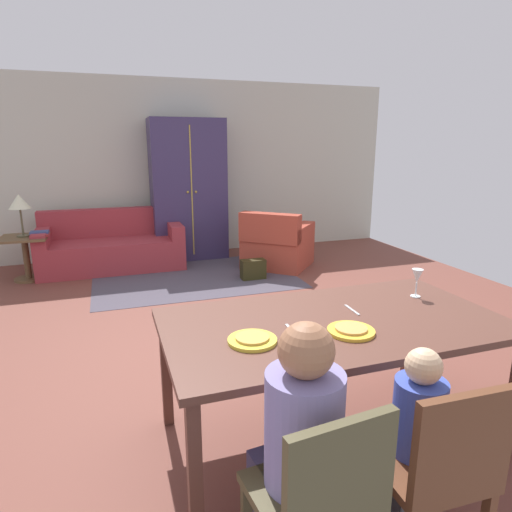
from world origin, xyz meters
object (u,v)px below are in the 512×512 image
(person_child, at_px, (410,450))
(book_lower, at_px, (40,235))
(person_man, at_px, (298,461))
(side_table, at_px, (26,252))
(dining_table, at_px, (334,331))
(wine_glass, at_px, (417,277))
(dining_chair_child, at_px, (438,465))
(armchair, at_px, (277,245))
(handbag, at_px, (253,269))
(plate_near_man, at_px, (252,340))
(table_lamp, at_px, (19,203))
(plate_near_child, at_px, (351,331))
(couch, at_px, (112,247))
(dining_chair_man, at_px, (321,497))
(armoire, at_px, (188,190))
(book_upper, at_px, (39,232))

(person_child, relative_size, book_lower, 4.20)
(person_man, distance_m, side_table, 5.11)
(dining_table, height_order, wine_glass, wine_glass)
(dining_chair_child, distance_m, armchair, 4.70)
(person_child, relative_size, handbag, 2.89)
(plate_near_man, bearing_deg, dining_table, 12.81)
(person_child, xyz_separation_m, table_lamp, (-2.21, 4.83, 0.58))
(plate_near_child, distance_m, person_man, 0.79)
(dining_chair_child, distance_m, couch, 5.39)
(side_table, bearing_deg, dining_chair_man, -71.34)
(dining_chair_child, height_order, handbag, dining_chair_child)
(dining_chair_child, bearing_deg, plate_near_child, 89.76)
(side_table, relative_size, handbag, 1.81)
(armchair, distance_m, book_lower, 3.15)
(plate_near_man, xyz_separation_m, book_lower, (-1.48, 4.20, -0.18))
(person_man, height_order, table_lamp, table_lamp)
(dining_chair_child, xyz_separation_m, couch, (-1.14, 5.26, -0.19))
(person_man, height_order, handbag, person_man)
(wine_glass, xyz_separation_m, armoire, (-0.66, 4.48, 0.16))
(dining_chair_child, bearing_deg, person_child, 88.63)
(side_table, distance_m, book_upper, 0.31)
(person_man, bearing_deg, couch, 96.85)
(person_child, distance_m, couch, 5.22)
(couch, xyz_separation_m, book_lower, (-0.87, -0.31, 0.29))
(plate_near_man, relative_size, table_lamp, 0.46)
(wine_glass, distance_m, couch, 4.62)
(wine_glass, distance_m, handbag, 3.14)
(couch, distance_m, table_lamp, 1.31)
(person_man, distance_m, armoire, 5.42)
(couch, height_order, book_lower, couch)
(couch, height_order, table_lamp, table_lamp)
(dining_table, xyz_separation_m, person_child, (0.00, -0.71, -0.26))
(plate_near_man, distance_m, side_table, 4.58)
(book_lower, bearing_deg, plate_near_child, -64.70)
(dining_table, distance_m, book_lower, 4.55)
(couch, xyz_separation_m, table_lamp, (-1.07, -0.26, 0.71))
(dining_chair_man, xyz_separation_m, couch, (-0.62, 5.26, -0.19))
(dining_table, relative_size, wine_glass, 10.32)
(person_child, distance_m, side_table, 5.31)
(plate_near_man, bearing_deg, book_upper, 109.34)
(person_man, relative_size, side_table, 1.91)
(dining_chair_child, relative_size, couch, 0.45)
(person_man, relative_size, handbag, 3.47)
(plate_near_child, relative_size, handbag, 0.78)
(plate_near_child, relative_size, table_lamp, 0.46)
(dining_table, height_order, book_upper, dining_table)
(dining_table, distance_m, dining_chair_man, 1.04)
(dining_table, bearing_deg, handbag, 79.65)
(dining_chair_man, relative_size, person_child, 0.94)
(plate_near_child, xyz_separation_m, dining_chair_child, (-0.00, -0.70, -0.28))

